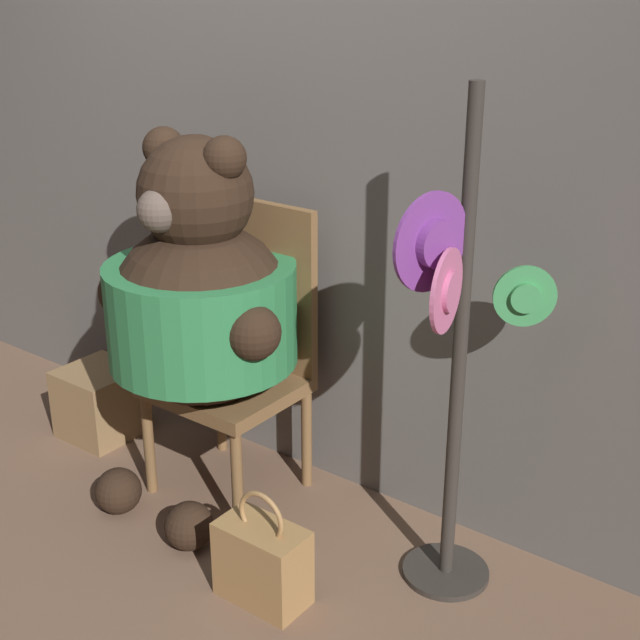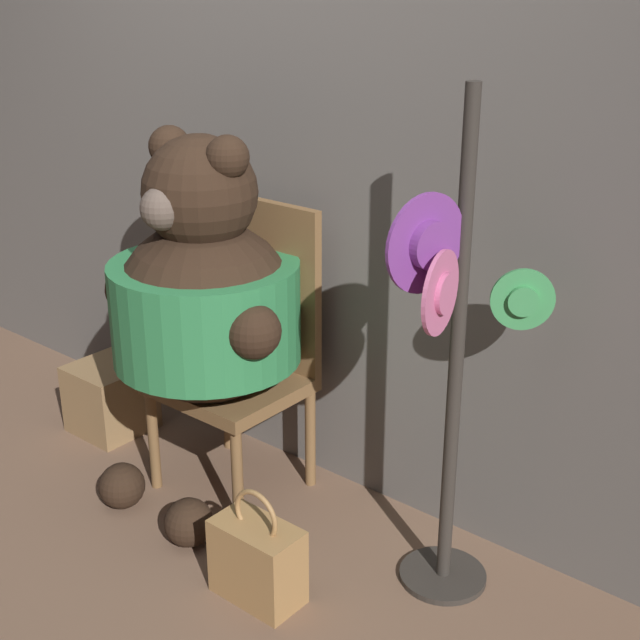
{
  "view_description": "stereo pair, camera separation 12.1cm",
  "coord_description": "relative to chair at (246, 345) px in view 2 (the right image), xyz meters",
  "views": [
    {
      "loc": [
        1.95,
        -1.78,
        1.85
      ],
      "look_at": [
        0.37,
        0.31,
        0.79
      ],
      "focal_mm": 50.0,
      "sensor_mm": 36.0,
      "label": 1
    },
    {
      "loc": [
        2.05,
        -1.71,
        1.85
      ],
      "look_at": [
        0.37,
        0.31,
        0.79
      ],
      "focal_mm": 50.0,
      "sensor_mm": 36.0,
      "label": 2
    }
  ],
  "objects": [
    {
      "name": "ground_plane",
      "position": [
        0.06,
        -0.41,
        -0.55
      ],
      "size": [
        14.0,
        14.0,
        0.0
      ],
      "primitive_type": "plane",
      "color": "brown"
    },
    {
      "name": "wall_back",
      "position": [
        0.06,
        0.27,
        0.64
      ],
      "size": [
        8.0,
        0.1,
        2.38
      ],
      "color": "#66605B",
      "rests_on": "ground_plane"
    },
    {
      "name": "chair",
      "position": [
        0.0,
        0.0,
        0.0
      ],
      "size": [
        0.5,
        0.45,
        1.07
      ],
      "color": "brown",
      "rests_on": "ground_plane"
    },
    {
      "name": "teddy_bear",
      "position": [
        -0.03,
        -0.17,
        0.22
      ],
      "size": [
        0.8,
        0.7,
        1.35
      ],
      "color": "black",
      "rests_on": "ground_plane"
    },
    {
      "name": "hat_display_rack",
      "position": [
        0.92,
        -0.1,
        0.24
      ],
      "size": [
        0.36,
        0.44,
        1.57
      ],
      "color": "#332D28",
      "rests_on": "ground_plane"
    },
    {
      "name": "handbag_on_ground",
      "position": [
        0.51,
        -0.5,
        -0.41
      ],
      "size": [
        0.28,
        0.16,
        0.38
      ],
      "color": "#A87A47",
      "rests_on": "ground_plane"
    },
    {
      "name": "wooden_crate",
      "position": [
        -0.71,
        -0.11,
        -0.4
      ],
      "size": [
        0.29,
        0.29,
        0.29
      ],
      "color": "#937047",
      "rests_on": "ground_plane"
    }
  ]
}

